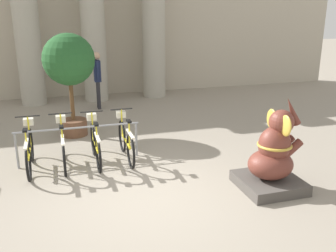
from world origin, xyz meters
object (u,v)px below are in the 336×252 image
at_px(bicycle_0, 29,150).
at_px(elephant_statue, 273,158).
at_px(person_pedestrian, 97,75).
at_px(bicycle_3, 126,140).
at_px(bicycle_1, 63,146).
at_px(potted_tree, 69,65).
at_px(bicycle_2, 95,144).

height_order(bicycle_0, elephant_statue, elephant_statue).
bearing_deg(person_pedestrian, bicycle_3, -89.36).
bearing_deg(bicycle_1, potted_tree, 81.07).
relative_size(person_pedestrian, potted_tree, 0.71).
xyz_separation_m(elephant_statue, person_pedestrian, (-2.28, 6.61, 0.54)).
relative_size(elephant_statue, potted_tree, 0.66).
bearing_deg(elephant_statue, bicycle_0, 153.52).
bearing_deg(person_pedestrian, elephant_statue, -70.95).
height_order(bicycle_1, elephant_statue, elephant_statue).
distance_m(bicycle_0, potted_tree, 2.60).
relative_size(bicycle_0, potted_tree, 0.67).
bearing_deg(elephant_statue, bicycle_2, 144.17).
relative_size(bicycle_2, potted_tree, 0.67).
xyz_separation_m(bicycle_0, elephant_statue, (4.16, -2.08, 0.15)).
bearing_deg(elephant_statue, potted_tree, 128.24).
height_order(bicycle_0, person_pedestrian, person_pedestrian).
relative_size(bicycle_3, potted_tree, 0.67).
relative_size(bicycle_0, person_pedestrian, 0.94).
bearing_deg(bicycle_0, elephant_statue, -26.48).
bearing_deg(bicycle_3, bicycle_2, -177.72).
relative_size(bicycle_3, elephant_statue, 1.01).
xyz_separation_m(bicycle_3, elephant_statue, (2.23, -2.10, 0.15)).
relative_size(bicycle_1, person_pedestrian, 0.94).
distance_m(bicycle_0, person_pedestrian, 4.96).
distance_m(bicycle_1, potted_tree, 2.41).
height_order(bicycle_3, elephant_statue, elephant_statue).
distance_m(bicycle_1, bicycle_2, 0.64).
bearing_deg(bicycle_2, bicycle_1, 177.48).
height_order(person_pedestrian, potted_tree, potted_tree).
relative_size(bicycle_0, bicycle_2, 1.00).
distance_m(elephant_statue, potted_tree, 5.33).
distance_m(bicycle_1, person_pedestrian, 4.73).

